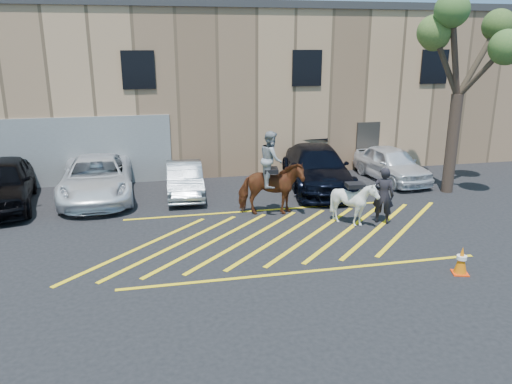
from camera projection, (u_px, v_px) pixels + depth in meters
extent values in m
plane|color=black|center=(279.00, 233.00, 15.38)|extent=(90.00, 90.00, 0.00)
imported|color=black|center=(1.00, 183.00, 17.57)|extent=(2.73, 5.35, 1.74)
imported|color=white|center=(97.00, 178.00, 18.66)|extent=(2.75, 5.62, 1.54)
imported|color=gray|center=(185.00, 179.00, 19.03)|extent=(1.47, 3.85, 1.25)
imported|color=black|center=(317.00, 168.00, 19.99)|extent=(3.00, 5.88, 1.63)
imported|color=white|center=(391.00, 164.00, 21.08)|extent=(2.06, 4.37, 1.44)
imported|color=black|center=(383.00, 195.00, 16.01)|extent=(0.81, 0.73, 1.85)
cube|color=tan|center=(220.00, 86.00, 25.62)|extent=(32.00, 10.00, 7.00)
cube|color=#2D2D30|center=(219.00, 11.00, 24.58)|extent=(32.20, 10.20, 0.30)
cube|color=black|center=(138.00, 70.00, 19.77)|extent=(1.30, 0.08, 1.50)
cube|color=black|center=(307.00, 68.00, 21.19)|extent=(1.30, 0.08, 1.50)
cube|color=black|center=(434.00, 67.00, 22.41)|extent=(1.30, 0.08, 1.50)
cube|color=#38332D|center=(367.00, 146.00, 22.80)|extent=(1.10, 0.08, 2.20)
cube|color=yellow|center=(140.00, 248.00, 14.25)|extent=(4.20, 4.20, 0.01)
cube|color=yellow|center=(177.00, 245.00, 14.46)|extent=(4.20, 4.20, 0.01)
cube|color=yellow|center=(213.00, 242.00, 14.67)|extent=(4.20, 4.20, 0.01)
cube|color=yellow|center=(247.00, 239.00, 14.89)|extent=(4.20, 4.20, 0.01)
cube|color=yellow|center=(281.00, 236.00, 15.10)|extent=(4.20, 4.20, 0.01)
cube|color=yellow|center=(314.00, 233.00, 15.31)|extent=(4.20, 4.20, 0.01)
cube|color=yellow|center=(347.00, 231.00, 15.53)|extent=(4.20, 4.20, 0.01)
cube|color=yellow|center=(378.00, 228.00, 15.74)|extent=(4.20, 4.20, 0.01)
cube|color=yellow|center=(408.00, 226.00, 15.95)|extent=(4.20, 4.20, 0.01)
cube|color=yellow|center=(263.00, 210.00, 17.44)|extent=(9.50, 0.12, 0.01)
cube|color=yellow|center=(307.00, 271.00, 12.76)|extent=(9.50, 0.12, 0.01)
imported|color=maroon|center=(271.00, 189.00, 16.78)|extent=(2.30, 1.32, 1.84)
imported|color=gray|center=(271.00, 159.00, 16.49)|extent=(0.84, 1.01, 1.87)
cube|color=black|center=(271.00, 170.00, 16.60)|extent=(0.54, 0.62, 0.14)
imported|color=silver|center=(354.00, 203.00, 15.85)|extent=(1.29, 1.43, 1.49)
cube|color=black|center=(355.00, 185.00, 15.69)|extent=(0.59, 0.50, 0.14)
cube|color=#FF390A|center=(460.00, 273.00, 12.66)|extent=(0.48, 0.48, 0.03)
cone|color=orange|center=(461.00, 260.00, 12.55)|extent=(0.32, 0.32, 0.70)
cylinder|color=white|center=(462.00, 258.00, 12.54)|extent=(0.25, 0.25, 0.10)
cylinder|color=#413228|center=(452.00, 144.00, 19.13)|extent=(0.44, 0.44, 3.80)
cylinder|color=#403627|center=(478.00, 61.00, 18.53)|extent=(1.76, 0.51, 2.68)
cylinder|color=#47382B|center=(446.00, 65.00, 19.08)|extent=(0.33, 1.88, 2.34)
cylinder|color=#423228|center=(446.00, 65.00, 18.16)|extent=(1.40, 0.20, 2.39)
cylinder|color=#4E402F|center=(481.00, 73.00, 17.74)|extent=(0.78, 1.62, 1.96)
cylinder|color=#4C392E|center=(455.00, 55.00, 17.83)|extent=(1.16, 0.77, 3.11)
sphere|color=#4C672C|center=(499.00, 25.00, 18.46)|extent=(1.20, 1.20, 1.20)
sphere|color=#516A2D|center=(435.00, 35.00, 19.56)|extent=(1.20, 1.20, 1.20)
sphere|color=#587532|center=(434.00, 32.00, 17.71)|extent=(1.20, 1.20, 1.20)
sphere|color=#50682C|center=(507.00, 47.00, 16.87)|extent=(1.20, 1.20, 1.20)
sphere|color=#3E682C|center=(452.00, 10.00, 17.05)|extent=(1.20, 1.20, 1.20)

